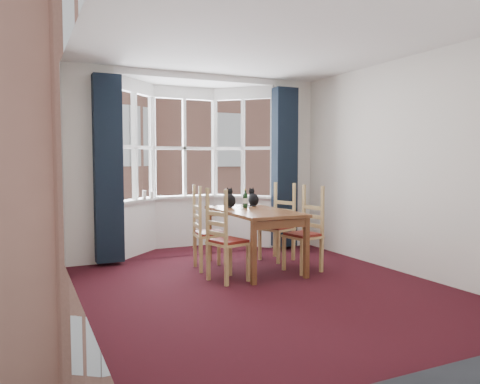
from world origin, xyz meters
TOP-DOWN VIEW (x-y plane):
  - floor at (0.00, 0.00)m, footprint 4.50×4.50m
  - ceiling at (0.00, 0.00)m, footprint 4.50×4.50m
  - wall_left at (-2.00, 0.00)m, footprint 0.00×4.50m
  - wall_right at (2.00, 0.00)m, footprint 0.00×4.50m
  - wall_near at (0.00, -2.25)m, footprint 4.00×0.00m
  - wall_back_pier_left at (-1.65, 2.25)m, footprint 0.70×0.12m
  - wall_back_pier_right at (1.65, 2.25)m, footprint 0.70×0.12m
  - bay_window at (0.00, 2.75)m, footprint 2.76×0.94m
  - curtain_left at (-1.42, 2.07)m, footprint 0.38×0.22m
  - curtain_right at (1.42, 2.07)m, footprint 0.38×0.22m
  - dining_table at (0.32, 1.00)m, footprint 0.84×1.56m
  - chair_left_near at (-0.34, 0.55)m, footprint 0.49×0.51m
  - chair_left_far at (-0.32, 1.26)m, footprint 0.45×0.47m
  - chair_right_near at (0.93, 0.62)m, footprint 0.46×0.48m
  - chair_right_far at (0.95, 1.38)m, footprint 0.52×0.53m
  - cat_left at (0.16, 1.46)m, footprint 0.20×0.24m
  - cat_right at (0.55, 1.49)m, footprint 0.15×0.21m
  - wine_bottle at (0.34, 1.32)m, footprint 0.07×0.07m
  - candle_tall at (-0.79, 2.60)m, footprint 0.06×0.06m
  - candle_short at (-0.66, 2.63)m, footprint 0.06×0.06m
  - street at (0.00, 32.25)m, footprint 80.00×80.00m
  - tenement_building at (0.00, 14.01)m, footprint 18.40×7.80m

SIDE VIEW (x-z plane):
  - street at x=0.00m, z-range -6.00..-6.00m
  - floor at x=0.00m, z-range 0.00..0.00m
  - chair_left_near at x=-0.34m, z-range 0.01..0.93m
  - chair_left_far at x=-0.32m, z-range 0.01..0.93m
  - chair_right_near at x=0.93m, z-range 0.01..0.93m
  - chair_right_far at x=0.95m, z-range 0.01..0.93m
  - dining_table at x=0.32m, z-range 0.31..1.12m
  - cat_right at x=0.55m, z-range 0.77..1.05m
  - cat_left at x=0.16m, z-range 0.77..1.06m
  - wine_bottle at x=0.34m, z-range 0.79..1.05m
  - candle_short at x=-0.66m, z-range 0.87..0.98m
  - candle_tall at x=-0.79m, z-range 0.87..1.00m
  - curtain_left at x=-1.42m, z-range 0.05..2.65m
  - curtain_right at x=1.42m, z-range 0.05..2.65m
  - wall_left at x=-2.00m, z-range -0.85..3.65m
  - wall_right at x=2.00m, z-range -0.85..3.65m
  - wall_near at x=0.00m, z-range -0.60..3.40m
  - wall_back_pier_left at x=-1.65m, z-range 0.00..2.80m
  - wall_back_pier_right at x=1.65m, z-range 0.00..2.80m
  - bay_window at x=0.00m, z-range 0.00..2.80m
  - tenement_building at x=0.00m, z-range -6.00..9.20m
  - ceiling at x=0.00m, z-range 2.80..2.80m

